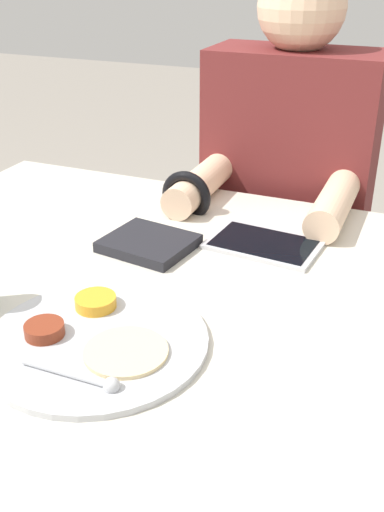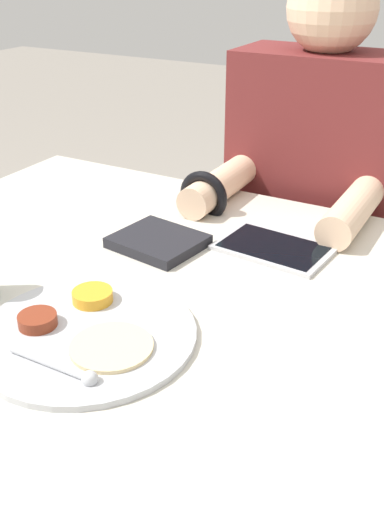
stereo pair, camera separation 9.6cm
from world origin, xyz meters
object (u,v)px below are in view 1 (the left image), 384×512
at_px(tablet_device, 264,244).
at_px(person_diner, 283,242).
at_px(thali_tray, 96,339).
at_px(red_notebook, 149,244).

xyz_separation_m(tablet_device, person_diner, (-0.05, 0.39, -0.18)).
bearing_deg(thali_tray, red_notebook, 102.13).
height_order(thali_tray, tablet_device, thali_tray).
relative_size(thali_tray, tablet_device, 1.47).
relative_size(red_notebook, tablet_device, 0.81).
relative_size(thali_tray, red_notebook, 1.83).
relative_size(tablet_device, person_diner, 0.17).
relative_size(red_notebook, person_diner, 0.14).
bearing_deg(red_notebook, thali_tray, -77.87).
bearing_deg(person_diner, tablet_device, -82.21).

